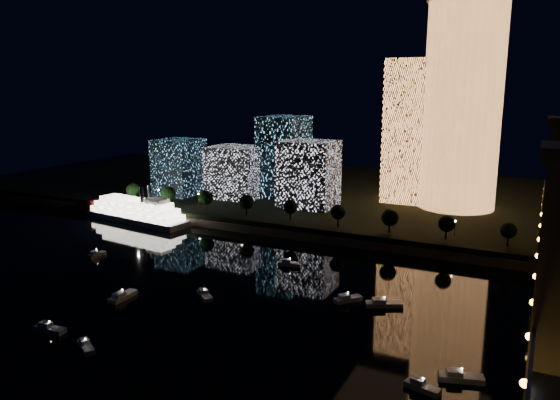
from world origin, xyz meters
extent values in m
plane|color=black|center=(0.00, 0.00, 0.00)|extent=(520.00, 520.00, 0.00)
cube|color=black|center=(0.00, 160.00, 2.50)|extent=(420.00, 160.00, 5.00)
cube|color=#6B5E4C|center=(0.00, 82.00, 1.50)|extent=(420.00, 6.00, 3.00)
cylinder|color=#FF9B51|center=(24.87, 141.99, 48.14)|extent=(32.00, 32.00, 86.28)
cube|color=#FF9B51|center=(2.10, 146.13, 37.00)|extent=(20.11, 20.11, 64.00)
cube|color=white|center=(-34.19, 115.47, 19.41)|extent=(23.42, 19.82, 28.82)
cube|color=#5DC4FF|center=(-54.40, 132.47, 24.04)|extent=(19.04, 24.76, 38.09)
cube|color=white|center=(-73.00, 118.68, 17.08)|extent=(24.16, 21.96, 24.16)
cube|color=#5DC4FF|center=(-101.88, 112.53, 18.39)|extent=(19.14, 21.05, 26.79)
cube|color=navy|center=(60.00, 0.00, 25.00)|extent=(0.50, 150.00, 0.50)
cube|color=#6B5E4C|center=(65.00, 100.00, 11.50)|extent=(12.00, 40.00, 23.00)
cube|color=navy|center=(60.00, -36.00, 21.50)|extent=(0.50, 0.50, 7.00)
cube|color=navy|center=(60.00, -12.00, 21.50)|extent=(0.50, 0.50, 7.00)
cube|color=navy|center=(60.00, 12.00, 21.50)|extent=(0.50, 0.50, 7.00)
cube|color=navy|center=(60.00, 36.00, 21.50)|extent=(0.50, 0.50, 7.00)
cube|color=navy|center=(60.00, 60.00, 21.50)|extent=(0.50, 0.50, 7.00)
sphere|color=gold|center=(59.50, 0.00, 19.80)|extent=(1.20, 1.20, 1.20)
sphere|color=gold|center=(59.50, 45.00, 19.80)|extent=(1.20, 1.20, 1.20)
sphere|color=gold|center=(59.50, 90.00, 19.80)|extent=(1.20, 1.20, 1.20)
cube|color=silver|center=(-96.95, 74.73, 1.29)|extent=(52.87, 18.55, 2.59)
cube|color=white|center=(-96.95, 74.73, 3.77)|extent=(48.45, 16.91, 2.37)
cube|color=white|center=(-96.95, 74.73, 6.15)|extent=(44.03, 15.28, 2.37)
cube|color=white|center=(-96.95, 74.73, 8.52)|extent=(37.48, 13.36, 2.37)
cube|color=silver|center=(-84.12, 73.03, 10.57)|extent=(9.40, 7.55, 1.94)
cylinder|color=black|center=(-90.82, 71.74, 12.94)|extent=(1.51, 1.51, 6.47)
cylinder|color=black|center=(-90.25, 76.02, 12.94)|extent=(1.51, 1.51, 6.47)
cylinder|color=maroon|center=(-122.61, 78.13, 3.23)|extent=(8.76, 10.61, 7.55)
cube|color=silver|center=(-22.13, 15.99, 0.60)|extent=(7.72, 6.94, 1.20)
cube|color=silver|center=(-23.05, 16.74, 1.70)|extent=(3.44, 3.34, 1.00)
sphere|color=white|center=(-22.13, 15.99, 2.60)|extent=(0.36, 0.36, 0.36)
cube|color=silver|center=(23.99, 32.33, 0.60)|extent=(9.98, 7.00, 1.20)
cube|color=silver|center=(22.70, 31.70, 1.70)|extent=(4.12, 3.72, 1.00)
sphere|color=white|center=(23.99, 32.33, 2.60)|extent=(0.36, 0.36, 0.36)
cube|color=silver|center=(-28.79, -20.93, 0.60)|extent=(7.24, 5.47, 1.20)
cube|color=silver|center=(-29.71, -20.40, 1.70)|extent=(3.05, 2.82, 1.00)
sphere|color=white|center=(-28.79, -20.93, 2.60)|extent=(0.36, 0.36, 0.36)
cube|color=silver|center=(-43.43, -18.01, 0.60)|extent=(8.31, 3.13, 1.20)
cube|color=silver|center=(-44.65, -18.09, 1.70)|extent=(2.98, 2.30, 1.00)
sphere|color=white|center=(-43.43, -18.01, 2.60)|extent=(0.36, 0.36, 0.36)
cube|color=silver|center=(-12.64, 51.02, 0.60)|extent=(7.79, 3.67, 1.20)
cube|color=silver|center=(-13.74, 50.82, 1.70)|extent=(2.92, 2.38, 1.00)
sphere|color=white|center=(-12.64, 51.02, 2.60)|extent=(0.36, 0.36, 0.36)
cube|color=silver|center=(14.23, 31.25, 0.60)|extent=(6.94, 7.74, 1.20)
cube|color=silver|center=(13.49, 30.33, 1.70)|extent=(3.34, 3.45, 1.00)
sphere|color=white|center=(14.23, 31.25, 2.60)|extent=(0.36, 0.36, 0.36)
cube|color=silver|center=(48.04, 2.78, 0.60)|extent=(9.17, 5.14, 1.20)
cube|color=silver|center=(46.79, 2.41, 1.70)|extent=(3.57, 3.04, 1.00)
sphere|color=white|center=(48.04, 2.78, 2.60)|extent=(0.36, 0.36, 0.36)
cube|color=silver|center=(-76.35, 30.59, 0.60)|extent=(2.65, 6.63, 1.20)
cube|color=silver|center=(-76.43, 29.63, 1.70)|extent=(1.88, 2.41, 1.00)
sphere|color=white|center=(-76.35, 30.59, 2.60)|extent=(0.36, 0.36, 0.36)
cube|color=silver|center=(-42.13, 5.59, 0.60)|extent=(3.14, 9.27, 1.20)
cube|color=silver|center=(-42.10, 4.21, 1.70)|extent=(2.46, 3.27, 1.00)
sphere|color=white|center=(-42.13, 5.59, 2.60)|extent=(0.36, 0.36, 0.36)
cube|color=silver|center=(41.92, -4.29, 0.60)|extent=(7.28, 3.78, 1.20)
cube|color=silver|center=(40.90, -4.04, 1.70)|extent=(2.79, 2.32, 1.00)
sphere|color=white|center=(41.92, -4.29, 2.60)|extent=(0.36, 0.36, 0.36)
cylinder|color=black|center=(-110.00, 88.00, 7.00)|extent=(0.70, 0.70, 4.00)
sphere|color=black|center=(-110.00, 88.00, 10.50)|extent=(6.18, 6.18, 6.18)
cylinder|color=black|center=(-90.00, 88.00, 7.00)|extent=(0.70, 0.70, 4.00)
sphere|color=black|center=(-90.00, 88.00, 10.50)|extent=(6.68, 6.68, 6.68)
cylinder|color=black|center=(-70.00, 88.00, 7.00)|extent=(0.70, 0.70, 4.00)
sphere|color=black|center=(-70.00, 88.00, 10.50)|extent=(6.34, 6.34, 6.34)
cylinder|color=black|center=(-50.00, 88.00, 7.00)|extent=(0.70, 0.70, 4.00)
sphere|color=black|center=(-50.00, 88.00, 10.50)|extent=(6.14, 6.14, 6.14)
cylinder|color=black|center=(-30.00, 88.00, 7.00)|extent=(0.70, 0.70, 4.00)
sphere|color=black|center=(-30.00, 88.00, 10.50)|extent=(5.68, 5.68, 5.68)
cylinder|color=black|center=(-10.00, 88.00, 7.00)|extent=(0.70, 0.70, 4.00)
sphere|color=black|center=(-10.00, 88.00, 10.50)|extent=(5.75, 5.75, 5.75)
cylinder|color=black|center=(10.00, 88.00, 7.00)|extent=(0.70, 0.70, 4.00)
sphere|color=black|center=(10.00, 88.00, 10.50)|extent=(6.28, 6.28, 6.28)
cylinder|color=black|center=(30.00, 88.00, 7.00)|extent=(0.70, 0.70, 4.00)
sphere|color=black|center=(30.00, 88.00, 10.50)|extent=(5.80, 5.80, 5.80)
cylinder|color=black|center=(50.00, 88.00, 7.00)|extent=(0.70, 0.70, 4.00)
sphere|color=black|center=(50.00, 88.00, 10.50)|extent=(5.35, 5.35, 5.35)
cylinder|color=black|center=(-100.00, 94.00, 7.50)|extent=(0.24, 0.24, 5.00)
sphere|color=#FFCC7F|center=(-100.00, 94.00, 10.30)|extent=(0.70, 0.70, 0.70)
cylinder|color=black|center=(-78.00, 94.00, 7.50)|extent=(0.24, 0.24, 5.00)
sphere|color=#FFCC7F|center=(-78.00, 94.00, 10.30)|extent=(0.70, 0.70, 0.70)
cylinder|color=black|center=(-56.00, 94.00, 7.50)|extent=(0.24, 0.24, 5.00)
sphere|color=#FFCC7F|center=(-56.00, 94.00, 10.30)|extent=(0.70, 0.70, 0.70)
cylinder|color=black|center=(-34.00, 94.00, 7.50)|extent=(0.24, 0.24, 5.00)
sphere|color=#FFCC7F|center=(-34.00, 94.00, 10.30)|extent=(0.70, 0.70, 0.70)
cylinder|color=black|center=(-12.00, 94.00, 7.50)|extent=(0.24, 0.24, 5.00)
sphere|color=#FFCC7F|center=(-12.00, 94.00, 10.30)|extent=(0.70, 0.70, 0.70)
cylinder|color=black|center=(10.00, 94.00, 7.50)|extent=(0.24, 0.24, 5.00)
sphere|color=#FFCC7F|center=(10.00, 94.00, 10.30)|extent=(0.70, 0.70, 0.70)
cylinder|color=black|center=(32.00, 94.00, 7.50)|extent=(0.24, 0.24, 5.00)
sphere|color=#FFCC7F|center=(32.00, 94.00, 10.30)|extent=(0.70, 0.70, 0.70)
camera|label=1|loc=(59.61, -101.85, 57.93)|focal=35.00mm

